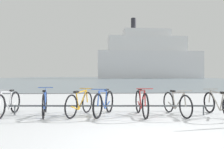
{
  "coord_description": "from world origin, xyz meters",
  "views": [
    {
      "loc": [
        -1.11,
        -3.56,
        1.2
      ],
      "look_at": [
        -0.7,
        5.46,
        1.22
      ],
      "focal_mm": 33.33,
      "sensor_mm": 36.0,
      "label": 1
    }
  ],
  "objects": [
    {
      "name": "bicycle_2",
      "position": [
        -1.78,
        2.65,
        0.36
      ],
      "size": [
        0.71,
        1.53,
        0.78
      ],
      "color": "black",
      "rests_on": "ground"
    },
    {
      "name": "bike_rack",
      "position": [
        -0.91,
        2.62,
        0.27
      ],
      "size": [
        6.25,
        0.34,
        0.31
      ],
      "color": "#4C5156",
      "rests_on": "ground"
    },
    {
      "name": "bicycle_0",
      "position": [
        -3.89,
        2.68,
        0.36
      ],
      "size": [
        0.46,
        1.66,
        0.79
      ],
      "color": "black",
      "rests_on": "ground"
    },
    {
      "name": "bicycle_1",
      "position": [
        -2.83,
        2.7,
        0.37
      ],
      "size": [
        0.52,
        1.74,
        0.81
      ],
      "color": "black",
      "rests_on": "ground"
    },
    {
      "name": "bicycle_3",
      "position": [
        -1.06,
        2.62,
        0.37
      ],
      "size": [
        0.69,
        1.62,
        0.81
      ],
      "color": "black",
      "rests_on": "ground"
    },
    {
      "name": "ground",
      "position": [
        0.0,
        53.9,
        -0.04
      ],
      "size": [
        80.0,
        132.0,
        0.08
      ],
      "color": "white"
    },
    {
      "name": "ferry_ship",
      "position": [
        15.5,
        72.08,
        7.38
      ],
      "size": [
        37.48,
        11.31,
        22.0
      ],
      "color": "white",
      "rests_on": "ground"
    },
    {
      "name": "bicycle_6",
      "position": [
        2.27,
        2.35,
        0.35
      ],
      "size": [
        0.46,
        1.72,
        0.77
      ],
      "color": "black",
      "rests_on": "ground"
    },
    {
      "name": "bicycle_4",
      "position": [
        0.03,
        2.5,
        0.38
      ],
      "size": [
        0.46,
        1.67,
        0.83
      ],
      "color": "black",
      "rests_on": "ground"
    },
    {
      "name": "bicycle_5",
      "position": [
        1.09,
        2.53,
        0.35
      ],
      "size": [
        0.47,
        1.62,
        0.77
      ],
      "color": "black",
      "rests_on": "ground"
    }
  ]
}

